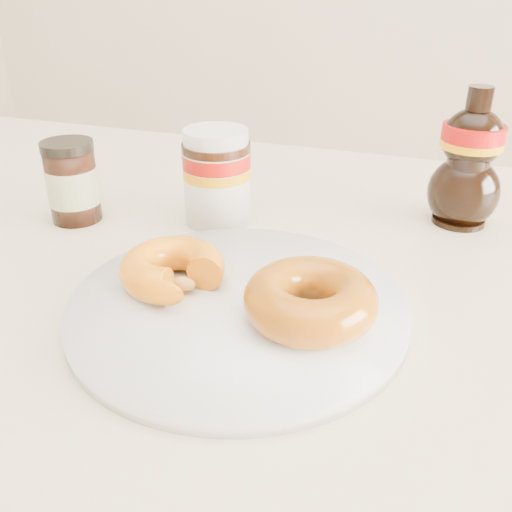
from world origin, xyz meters
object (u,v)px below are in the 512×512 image
(plate, at_px, (238,306))
(donut_whole, at_px, (310,300))
(donut_bitten, at_px, (172,269))
(syrup_bottle, at_px, (469,158))
(dining_table, at_px, (243,340))
(dark_jar, at_px, (72,182))
(nutella_jar, at_px, (217,173))

(plate, bearing_deg, donut_whole, -7.77)
(donut_bitten, height_order, syrup_bottle, syrup_bottle)
(dining_table, relative_size, dark_jar, 14.21)
(plate, height_order, syrup_bottle, syrup_bottle)
(syrup_bottle, xyz_separation_m, dark_jar, (-0.45, -0.15, -0.03))
(donut_bitten, height_order, dark_jar, dark_jar)
(dining_table, bearing_deg, plate, -72.66)
(dark_jar, bearing_deg, nutella_jar, 18.11)
(donut_bitten, height_order, donut_whole, donut_whole)
(dining_table, height_order, nutella_jar, nutella_jar)
(donut_whole, xyz_separation_m, dark_jar, (-0.33, 0.14, 0.01))
(syrup_bottle, bearing_deg, donut_bitten, -132.05)
(dark_jar, bearing_deg, syrup_bottle, 18.21)
(dining_table, relative_size, donut_bitten, 14.27)
(dining_table, xyz_separation_m, syrup_bottle, (0.20, 0.21, 0.16))
(donut_bitten, relative_size, dark_jar, 1.00)
(nutella_jar, xyz_separation_m, dark_jar, (-0.17, -0.05, -0.01))
(plate, distance_m, syrup_bottle, 0.34)
(donut_whole, relative_size, nutella_jar, 0.99)
(nutella_jar, bearing_deg, donut_bitten, -80.21)
(donut_whole, bearing_deg, plate, 172.23)
(dining_table, bearing_deg, nutella_jar, 123.00)
(dining_table, bearing_deg, donut_bitten, -123.43)
(donut_whole, bearing_deg, syrup_bottle, 68.67)
(syrup_bottle, bearing_deg, plate, -123.02)
(plate, xyz_separation_m, donut_whole, (0.07, -0.01, 0.03))
(dark_jar, bearing_deg, dining_table, -14.34)
(donut_bitten, height_order, nutella_jar, nutella_jar)
(donut_bitten, bearing_deg, dark_jar, 140.40)
(plate, relative_size, nutella_jar, 2.69)
(syrup_bottle, height_order, dark_jar, syrup_bottle)
(dining_table, distance_m, nutella_jar, 0.20)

